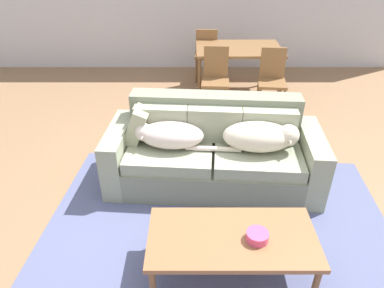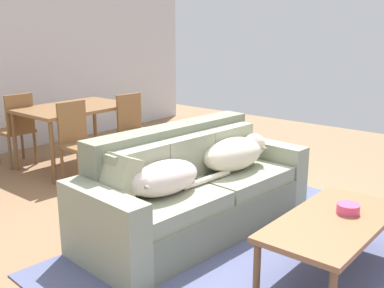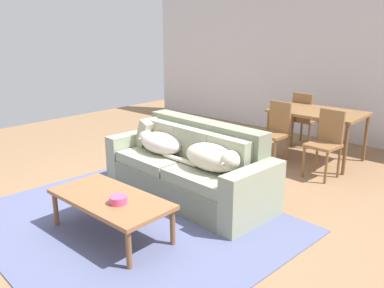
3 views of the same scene
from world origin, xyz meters
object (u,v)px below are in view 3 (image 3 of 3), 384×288
coffee_table (110,201)px  dog_on_right_cushion (213,158)px  dining_chair_near_right (326,140)px  dining_chair_far_left (304,117)px  bowl_on_coffee_table (118,200)px  dining_chair_near_left (275,130)px  throw_pillow_by_left_arm (152,132)px  dog_on_left_cushion (160,143)px  dining_table (318,115)px  couch (190,169)px

coffee_table → dog_on_right_cushion: bearing=71.3°
dining_chair_near_right → dining_chair_far_left: dining_chair_far_left is taller
bowl_on_coffee_table → dining_chair_far_left: bearing=93.2°
dining_chair_near_left → dining_chair_far_left: 1.14m
dog_on_right_cushion → coffee_table: dog_on_right_cushion is taller
coffee_table → dining_chair_near_right: bearing=73.9°
throw_pillow_by_left_arm → coffee_table: throw_pillow_by_left_arm is taller
dog_on_left_cushion → dining_chair_far_left: 3.03m
dog_on_left_cushion → throw_pillow_by_left_arm: throw_pillow_by_left_arm is taller
dining_table → dog_on_left_cushion: bearing=-111.7°
dog_on_right_cushion → dining_chair_near_right: bearing=79.7°
throw_pillow_by_left_arm → dining_table: 2.61m
bowl_on_coffee_table → dining_chair_far_left: 4.22m
throw_pillow_by_left_arm → dining_table: (1.30, 2.26, 0.06)m
dining_chair_far_left → couch: bearing=92.4°
dining_chair_near_left → dog_on_right_cushion: bearing=-76.7°
throw_pillow_by_left_arm → couch: bearing=-7.9°
dining_chair_near_right → bowl_on_coffee_table: bearing=-97.0°
couch → coffee_table: size_ratio=1.76×
dog_on_right_cushion → dining_table: (0.05, 2.50, 0.08)m
dog_on_right_cushion → bowl_on_coffee_table: (-0.20, -1.15, -0.18)m
coffee_table → dining_table: 3.66m
couch → throw_pillow_by_left_arm: size_ratio=5.86×
throw_pillow_by_left_arm → dining_chair_near_left: 1.91m
couch → dining_table: couch is taller
throw_pillow_by_left_arm → bowl_on_coffee_table: (1.05, -1.39, -0.20)m
dog_on_left_cushion → dog_on_right_cushion: bearing=0.2°
dining_chair_near_left → dining_chair_far_left: dining_chair_far_left is taller
couch → dining_table: size_ratio=1.68×
bowl_on_coffee_table → couch: bearing=101.2°
couch → coffee_table: (0.08, -1.25, 0.02)m
couch → bowl_on_coffee_table: couch is taller
dog_on_right_cushion → coffee_table: bearing=-104.5°
dining_chair_near_left → coffee_table: bearing=-87.5°
dining_chair_near_right → dining_chair_far_left: 1.50m
couch → coffee_table: bearing=-82.3°
dog_on_left_cushion → throw_pillow_by_left_arm: bearing=156.4°
dog_on_right_cushion → dining_chair_near_left: size_ratio=0.94×
dog_on_left_cushion → dining_table: size_ratio=0.60×
bowl_on_coffee_table → dining_chair_near_left: 3.07m
couch → dining_table: bearing=82.1°
couch → throw_pillow_by_left_arm: (-0.79, 0.11, 0.29)m
dog_on_left_cushion → dining_chair_near_right: 2.28m
bowl_on_coffee_table → dining_table: (0.25, 3.65, 0.25)m
dining_table → dining_chair_near_right: size_ratio=1.45×
dining_chair_near_left → dining_chair_near_right: dining_chair_near_left is taller
couch → dog_on_left_cushion: couch is taller
dining_table → dog_on_right_cushion: bearing=-91.2°
throw_pillow_by_left_arm → coffee_table: 1.63m
dining_chair_near_right → dog_on_right_cushion: bearing=-98.8°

